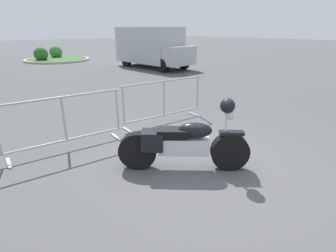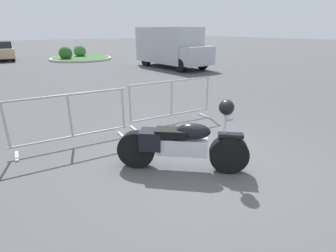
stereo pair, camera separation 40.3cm
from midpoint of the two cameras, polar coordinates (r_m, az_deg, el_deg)
name	(u,v)px [view 1 (the left image)]	position (r m, az deg, el deg)	size (l,w,h in m)	color
ground_plane	(201,164)	(4.64, 4.73, -8.31)	(120.00, 120.00, 0.00)	#4C4C4F
motorcycle	(184,143)	(4.30, 0.76, -3.76)	(1.73, 1.57, 1.22)	black
crowd_barrier_near	(64,123)	(5.40, -23.63, 0.60)	(2.27, 0.62, 1.07)	#9EA0A5
crowd_barrier_far	(164,101)	(6.46, -2.70, 5.40)	(2.27, 0.62, 1.07)	#9EA0A5
delivery_van	(152,46)	(16.33, -4.33, 16.92)	(2.31, 5.13, 2.31)	#B2B7BC
planter_island	(55,57)	(21.84, -23.97, 13.51)	(4.57, 4.57, 1.02)	#ADA89E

